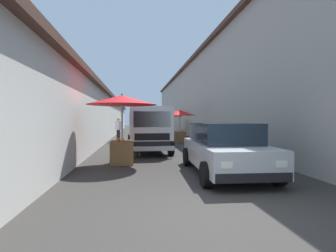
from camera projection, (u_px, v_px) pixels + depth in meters
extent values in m
plane|color=#33302D|center=(156.00, 142.00, 17.17)|extent=(90.00, 90.00, 0.00)
cube|color=silver|center=(62.00, 118.00, 18.47)|extent=(49.50, 7.00, 3.23)
cube|color=#4C3328|center=(62.00, 95.00, 18.42)|extent=(49.80, 7.50, 0.24)
cube|color=#A39E93|center=(236.00, 99.00, 20.20)|extent=(49.50, 7.00, 6.36)
cube|color=#4C3328|center=(236.00, 59.00, 20.11)|extent=(49.80, 7.50, 0.24)
cylinder|color=#9E9EA3|center=(180.00, 126.00, 16.70)|extent=(0.06, 0.06, 2.18)
cone|color=red|center=(180.00, 113.00, 16.68)|extent=(2.15, 2.15, 0.37)
sphere|color=#9E9EA3|center=(180.00, 109.00, 16.67)|extent=(0.07, 0.07, 0.07)
cube|color=brown|center=(179.00, 137.00, 16.68)|extent=(0.78, 0.78, 0.71)
sphere|color=orange|center=(180.00, 131.00, 16.61)|extent=(0.09, 0.09, 0.09)
sphere|color=orange|center=(176.00, 131.00, 16.61)|extent=(0.09, 0.09, 0.09)
sphere|color=orange|center=(176.00, 131.00, 16.53)|extent=(0.09, 0.09, 0.09)
sphere|color=orange|center=(182.00, 131.00, 16.50)|extent=(0.09, 0.09, 0.09)
sphere|color=orange|center=(182.00, 130.00, 16.89)|extent=(0.09, 0.09, 0.09)
sphere|color=orange|center=(183.00, 131.00, 16.51)|extent=(0.09, 0.09, 0.09)
cylinder|color=#9E9EA3|center=(171.00, 125.00, 22.40)|extent=(0.06, 0.06, 2.10)
cone|color=#D84C14|center=(171.00, 115.00, 22.37)|extent=(2.41, 2.41, 0.33)
sphere|color=#9E9EA3|center=(171.00, 113.00, 22.36)|extent=(0.07, 0.07, 0.07)
cube|color=brown|center=(169.00, 132.00, 22.48)|extent=(0.86, 0.69, 0.80)
sphere|color=orange|center=(170.00, 127.00, 22.24)|extent=(0.09, 0.09, 0.09)
sphere|color=orange|center=(171.00, 126.00, 22.76)|extent=(0.09, 0.09, 0.09)
sphere|color=orange|center=(171.00, 127.00, 22.69)|extent=(0.09, 0.09, 0.09)
sphere|color=orange|center=(171.00, 127.00, 22.48)|extent=(0.09, 0.09, 0.09)
cylinder|color=#9E9EA3|center=(122.00, 130.00, 8.32)|extent=(0.06, 0.06, 2.36)
cone|color=red|center=(122.00, 100.00, 8.29)|extent=(2.36, 2.36, 0.32)
sphere|color=#9E9EA3|center=(122.00, 94.00, 8.28)|extent=(0.07, 0.07, 0.07)
cube|color=brown|center=(122.00, 152.00, 8.57)|extent=(0.79, 0.77, 0.81)
sphere|color=orange|center=(117.00, 140.00, 8.34)|extent=(0.09, 0.09, 0.09)
sphere|color=orange|center=(119.00, 139.00, 8.76)|extent=(0.09, 0.09, 0.09)
sphere|color=orange|center=(122.00, 140.00, 8.34)|extent=(0.09, 0.09, 0.09)
sphere|color=orange|center=(123.00, 140.00, 8.48)|extent=(0.09, 0.09, 0.09)
cube|color=#ADAFB5|center=(225.00, 154.00, 7.02)|extent=(3.97, 1.89, 0.64)
cube|color=#19232D|center=(223.00, 133.00, 7.15)|extent=(2.40, 1.61, 0.56)
cube|color=black|center=(254.00, 178.00, 5.12)|extent=(0.17, 1.65, 0.20)
cube|color=silver|center=(281.00, 164.00, 5.15)|extent=(0.07, 0.24, 0.14)
cube|color=silver|center=(226.00, 165.00, 5.05)|extent=(0.07, 0.24, 0.14)
cylinder|color=black|center=(278.00, 173.00, 5.78)|extent=(0.61, 0.23, 0.60)
cylinder|color=black|center=(206.00, 174.00, 5.63)|extent=(0.61, 0.23, 0.60)
cylinder|color=black|center=(237.00, 156.00, 8.42)|extent=(0.61, 0.23, 0.60)
cylinder|color=black|center=(187.00, 157.00, 8.27)|extent=(0.61, 0.23, 0.60)
cube|color=black|center=(148.00, 141.00, 12.15)|extent=(4.83, 1.56, 0.36)
cube|color=silver|center=(151.00, 123.00, 10.51)|extent=(1.57, 1.78, 1.40)
cube|color=#19232D|center=(152.00, 119.00, 9.78)|extent=(0.09, 1.47, 0.63)
cube|color=#19232D|center=(151.00, 119.00, 10.51)|extent=(1.08, 1.79, 0.45)
cube|color=black|center=(152.00, 137.00, 9.79)|extent=(0.09, 1.40, 0.28)
cube|color=silver|center=(152.00, 149.00, 9.72)|extent=(0.15, 1.75, 0.18)
cube|color=gray|center=(162.00, 131.00, 13.07)|extent=(3.16, 0.12, 0.50)
cube|color=gray|center=(131.00, 131.00, 12.82)|extent=(3.16, 0.12, 0.50)
cube|color=gray|center=(145.00, 130.00, 14.48)|extent=(0.09, 1.65, 0.50)
cylinder|color=black|center=(171.00, 147.00, 10.68)|extent=(0.72, 0.23, 0.72)
cylinder|color=black|center=(130.00, 148.00, 10.41)|extent=(0.72, 0.23, 0.72)
cylinder|color=black|center=(162.00, 141.00, 13.71)|extent=(0.72, 0.23, 0.72)
cylinder|color=black|center=(130.00, 141.00, 13.45)|extent=(0.72, 0.23, 0.72)
cylinder|color=#665B4C|center=(136.00, 147.00, 10.30)|extent=(0.14, 0.14, 0.82)
cylinder|color=#665B4C|center=(140.00, 147.00, 10.31)|extent=(0.14, 0.14, 0.82)
cube|color=#B73333|center=(138.00, 129.00, 10.28)|extent=(0.24, 0.49, 0.62)
sphere|color=#A57A5B|center=(138.00, 119.00, 10.27)|extent=(0.23, 0.23, 0.23)
cylinder|color=#B73333|center=(131.00, 129.00, 10.27)|extent=(0.08, 0.08, 0.56)
cylinder|color=#B73333|center=(145.00, 129.00, 10.30)|extent=(0.08, 0.08, 0.56)
cylinder|color=#232328|center=(118.00, 136.00, 16.92)|extent=(0.14, 0.14, 0.82)
cylinder|color=#232328|center=(119.00, 136.00, 16.80)|extent=(0.14, 0.14, 0.82)
cube|color=white|center=(118.00, 125.00, 16.84)|extent=(0.50, 0.45, 0.62)
sphere|color=tan|center=(118.00, 119.00, 16.82)|extent=(0.23, 0.23, 0.23)
cylinder|color=white|center=(116.00, 125.00, 17.04)|extent=(0.08, 0.08, 0.56)
cylinder|color=white|center=(121.00, 125.00, 16.63)|extent=(0.08, 0.08, 0.56)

